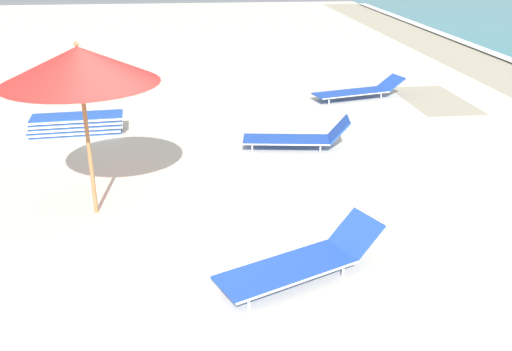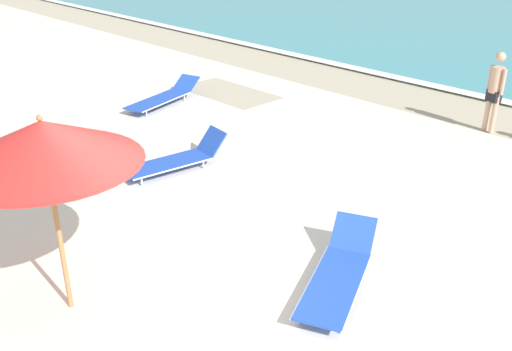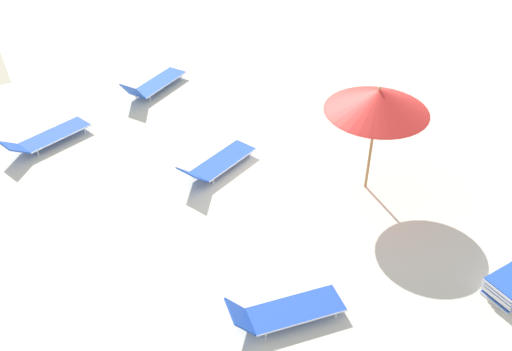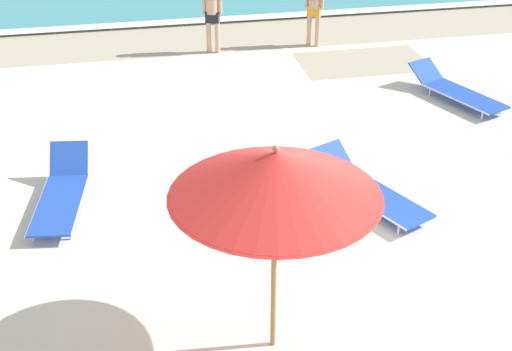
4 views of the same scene
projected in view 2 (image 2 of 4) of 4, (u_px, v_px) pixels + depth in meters
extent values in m
cube|color=beige|center=(211.00, 309.00, 7.12)|extent=(60.00, 60.00, 0.16)
cube|color=#B3A68B|center=(228.00, 92.00, 15.30)|extent=(2.78, 1.46, 0.00)
cylinder|color=#9E7547|center=(58.00, 230.00, 6.58)|extent=(0.06, 0.06, 2.18)
cone|color=red|center=(44.00, 142.00, 6.12)|extent=(2.13, 2.13, 0.49)
cylinder|color=#A4221E|center=(47.00, 162.00, 6.22)|extent=(2.07, 2.07, 0.01)
sphere|color=#9E7547|center=(39.00, 118.00, 6.00)|extent=(0.07, 0.07, 0.07)
cube|color=blue|center=(158.00, 100.00, 14.10)|extent=(1.08, 1.98, 0.03)
cylinder|color=silver|center=(148.00, 98.00, 14.24)|extent=(0.53, 1.83, 0.03)
cylinder|color=silver|center=(167.00, 102.00, 13.96)|extent=(0.53, 1.83, 0.03)
cube|color=blue|center=(186.00, 83.00, 14.95)|extent=(0.68, 0.61, 0.32)
cylinder|color=silver|center=(130.00, 110.00, 13.68)|extent=(0.03, 0.03, 0.16)
cylinder|color=silver|center=(147.00, 114.00, 13.45)|extent=(0.03, 0.03, 0.16)
cylinder|color=silver|center=(169.00, 95.00, 14.83)|extent=(0.03, 0.03, 0.16)
cylinder|color=silver|center=(184.00, 98.00, 14.60)|extent=(0.03, 0.03, 0.16)
cube|color=blue|center=(167.00, 164.00, 10.57)|extent=(0.82, 1.70, 0.03)
cylinder|color=silver|center=(159.00, 158.00, 10.79)|extent=(0.26, 1.62, 0.03)
cylinder|color=silver|center=(174.00, 169.00, 10.35)|extent=(0.26, 1.62, 0.03)
cube|color=blue|center=(212.00, 141.00, 11.01)|extent=(0.62, 0.45, 0.44)
cylinder|color=silver|center=(129.00, 172.00, 10.45)|extent=(0.03, 0.03, 0.16)
cylinder|color=silver|center=(142.00, 182.00, 10.08)|extent=(0.03, 0.03, 0.16)
cylinder|color=silver|center=(190.00, 156.00, 11.13)|extent=(0.03, 0.03, 0.16)
cylinder|color=silver|center=(203.00, 165.00, 10.76)|extent=(0.03, 0.03, 0.16)
cube|color=blue|center=(334.00, 285.00, 7.14)|extent=(1.23, 1.76, 0.03)
cylinder|color=silver|center=(311.00, 280.00, 7.24)|extent=(0.71, 1.52, 0.03)
cylinder|color=silver|center=(358.00, 290.00, 7.04)|extent=(0.71, 1.52, 0.03)
cube|color=blue|center=(353.00, 233.00, 7.93)|extent=(0.70, 0.63, 0.39)
cylinder|color=silver|center=(299.00, 318.00, 6.72)|extent=(0.03, 0.03, 0.16)
cylinder|color=silver|center=(341.00, 328.00, 6.55)|extent=(0.03, 0.03, 0.16)
cylinder|color=silver|center=(327.00, 261.00, 7.81)|extent=(0.03, 0.03, 0.16)
cylinder|color=silver|center=(364.00, 268.00, 7.64)|extent=(0.03, 0.03, 0.16)
cylinder|color=tan|center=(487.00, 111.00, 12.48)|extent=(0.11, 0.11, 0.90)
cylinder|color=tan|center=(494.00, 114.00, 12.31)|extent=(0.11, 0.11, 0.90)
cube|color=black|center=(494.00, 96.00, 12.24)|extent=(0.34, 0.28, 0.24)
cylinder|color=tan|center=(497.00, 80.00, 12.09)|extent=(0.27, 0.27, 0.55)
cylinder|color=tan|center=(490.00, 78.00, 12.25)|extent=(0.08, 0.08, 0.55)
cylinder|color=tan|center=(503.00, 82.00, 11.94)|extent=(0.08, 0.08, 0.55)
sphere|color=tan|center=(501.00, 57.00, 11.89)|extent=(0.21, 0.21, 0.21)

